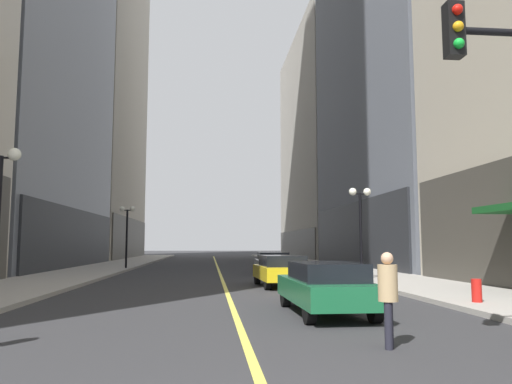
# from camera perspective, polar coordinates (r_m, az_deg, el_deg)

# --- Properties ---
(ground_plane) EXTENTS (200.00, 200.00, 0.00)m
(ground_plane) POSITION_cam_1_polar(r_m,az_deg,el_deg) (38.49, -4.45, -8.69)
(ground_plane) COLOR #2D2D30
(sidewalk_left) EXTENTS (4.50, 78.00, 0.15)m
(sidewalk_left) POSITION_cam_1_polar(r_m,az_deg,el_deg) (39.22, -16.72, -8.30)
(sidewalk_left) COLOR #9E9991
(sidewalk_left) RESTS_ON ground
(sidewalk_right) EXTENTS (4.50, 78.00, 0.15)m
(sidewalk_right) POSITION_cam_1_polar(r_m,az_deg,el_deg) (39.50, 7.74, -8.48)
(sidewalk_right) COLOR #9E9991
(sidewalk_right) RESTS_ON ground
(lane_centre_stripe) EXTENTS (0.16, 70.00, 0.01)m
(lane_centre_stripe) POSITION_cam_1_polar(r_m,az_deg,el_deg) (38.49, -4.45, -8.69)
(lane_centre_stripe) COLOR #E5D64C
(lane_centre_stripe) RESTS_ON ground
(building_left_far) EXTENTS (13.45, 26.00, 63.96)m
(building_left_far) POSITION_cam_1_polar(r_m,az_deg,el_deg) (72.13, -19.14, 18.97)
(building_left_far) COLOR #B7AD99
(building_left_far) RESTS_ON ground
(building_right_far) EXTENTS (11.69, 26.00, 29.53)m
(building_right_far) POSITION_cam_1_polar(r_m,az_deg,el_deg) (66.92, 9.38, 5.16)
(building_right_far) COLOR #A8A399
(building_right_far) RESTS_ON ground
(car_green) EXTENTS (1.83, 4.54, 1.32)m
(car_green) POSITION_cam_1_polar(r_m,az_deg,el_deg) (12.99, 8.02, -10.69)
(car_green) COLOR #196038
(car_green) RESTS_ON ground
(car_yellow) EXTENTS (2.05, 4.15, 1.32)m
(car_yellow) POSITION_cam_1_polar(r_m,az_deg,el_deg) (21.07, 2.95, -8.94)
(car_yellow) COLOR yellow
(car_yellow) RESTS_ON ground
(car_silver) EXTENTS (2.08, 4.33, 1.32)m
(car_silver) POSITION_cam_1_polar(r_m,az_deg,el_deg) (29.45, 1.93, -8.12)
(car_silver) COLOR #B7B7BC
(car_silver) RESTS_ON ground
(pedestrian_in_tan_trench) EXTENTS (0.45, 0.45, 1.64)m
(pedestrian_in_tan_trench) POSITION_cam_1_polar(r_m,az_deg,el_deg) (9.02, 15.00, -11.12)
(pedestrian_in_tan_trench) COLOR black
(pedestrian_in_tan_trench) RESTS_ON ground
(street_lamp_left_far) EXTENTS (1.06, 0.36, 4.43)m
(street_lamp_left_far) POSITION_cam_1_polar(r_m,az_deg,el_deg) (35.65, -14.67, -3.49)
(street_lamp_left_far) COLOR black
(street_lamp_left_far) RESTS_ON ground
(street_lamp_right_mid) EXTENTS (1.06, 0.36, 4.43)m
(street_lamp_right_mid) POSITION_cam_1_polar(r_m,az_deg,el_deg) (23.73, 11.96, -2.36)
(street_lamp_right_mid) COLOR black
(street_lamp_right_mid) RESTS_ON ground
(fire_hydrant_right) EXTENTS (0.28, 0.28, 0.80)m
(fire_hydrant_right) POSITION_cam_1_polar(r_m,az_deg,el_deg) (15.59, 24.14, -10.62)
(fire_hydrant_right) COLOR red
(fire_hydrant_right) RESTS_ON ground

